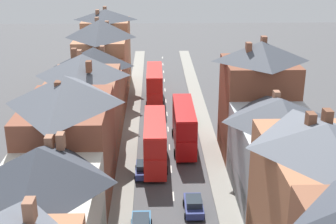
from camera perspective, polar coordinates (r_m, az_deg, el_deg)
name	(u,v)px	position (r m, az deg, el deg)	size (l,w,h in m)	color
pavement_left	(130,141)	(60.61, -4.71, -3.52)	(2.20, 104.00, 0.14)	gray
pavement_right	(208,140)	(60.90, 4.93, -3.40)	(2.20, 104.00, 0.14)	gray
centre_line_dashes	(169,147)	(58.74, 0.18, -4.31)	(0.14, 97.80, 0.01)	silver
terrace_row_left	(77,122)	(51.39, -11.01, -1.25)	(8.00, 79.82, 13.57)	brown
terrace_row_right	(313,198)	(37.75, 17.27, -9.95)	(8.00, 50.94, 14.20)	brown
double_decker_bus_lead	(154,84)	(74.65, -1.66, 3.39)	(2.74, 10.80, 5.30)	red
double_decker_bus_mid_street	(155,140)	(53.67, -1.60, -3.48)	(2.74, 10.80, 5.30)	red
double_decker_bus_far_approaching	(184,125)	(57.97, 1.95, -1.64)	(2.74, 10.80, 5.30)	#B70F0F
car_near_blue	(194,205)	(45.20, 3.14, -11.24)	(1.90, 3.87, 1.59)	navy
car_mid_black	(143,169)	(51.71, -3.01, -6.94)	(1.90, 3.86, 1.59)	navy
car_parked_left_b	(189,117)	(66.36, 2.62, -0.62)	(1.90, 4.57, 1.64)	#144728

